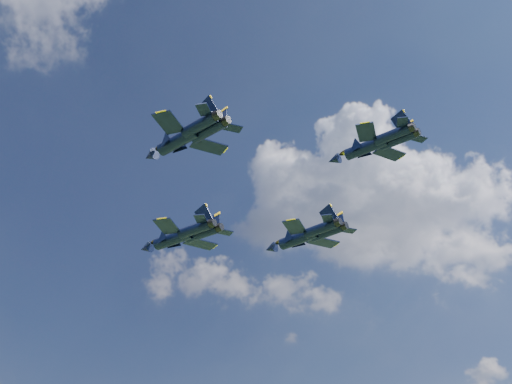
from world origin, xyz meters
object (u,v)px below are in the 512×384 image
object	(u,v)px
jet_lead	(171,239)
jet_right	(296,239)
jet_left	(176,142)
jet_slot	(363,148)

from	to	relation	value
jet_lead	jet_right	size ratio (longest dim) A/B	1.04
jet_left	jet_right	xyz separation A→B (m)	(28.01, 7.72, -2.59)
jet_right	jet_slot	bearing A→B (deg)	-120.78
jet_right	jet_lead	bearing A→B (deg)	135.65
jet_left	jet_slot	size ratio (longest dim) A/B	1.13
jet_right	jet_left	bearing A→B (deg)	-173.93
jet_lead	jet_right	distance (m)	19.75
jet_right	jet_slot	xyz separation A→B (m)	(-8.85, -22.52, 2.04)
jet_lead	jet_slot	xyz separation A→B (m)	(7.31, -33.85, 2.80)
jet_lead	jet_slot	size ratio (longest dim) A/B	1.25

